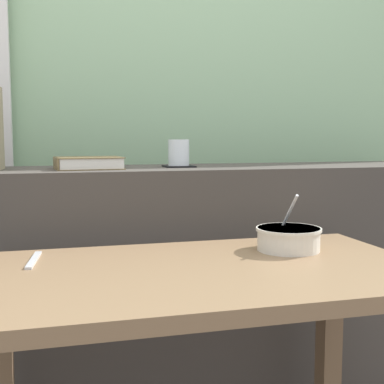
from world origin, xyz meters
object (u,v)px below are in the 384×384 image
Objects in this scene: breakfast_table at (204,318)px; closed_book at (88,163)px; juice_glass at (179,154)px; fork_utensil at (34,260)px; soup_bowl at (288,239)px; coaster_square at (179,166)px.

closed_book reaches higher than breakfast_table.
juice_glass is at bearing 5.87° from closed_book.
juice_glass reaches higher than fork_utensil.
closed_book is 0.69m from soup_bowl.
soup_bowl is at bearing 2.32° from fork_utensil.
juice_glass is 0.41× the size of closed_book.
breakfast_table is 6.21× the size of fork_utensil.
closed_book is (-0.31, -0.03, 0.02)m from coaster_square.
coaster_square is 0.59× the size of fork_utensil.
soup_bowl is 1.02× the size of fork_utensil.
fork_utensil reaches higher than breakfast_table.
coaster_square reaches higher than soup_bowl.
fork_utensil is (-0.47, -0.44, -0.24)m from juice_glass.
closed_book is at bearing -174.13° from coaster_square.
closed_book is 1.30× the size of fork_utensil.
coaster_square is at bearing 90.00° from juice_glass.
breakfast_table is 4.79× the size of closed_book.
closed_book reaches higher than soup_bowl.
coaster_square is 1.12× the size of juice_glass.
soup_bowl is (0.18, -0.49, -0.17)m from coaster_square.
closed_book reaches higher than coaster_square.
coaster_square is at bearing 81.74° from breakfast_table.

